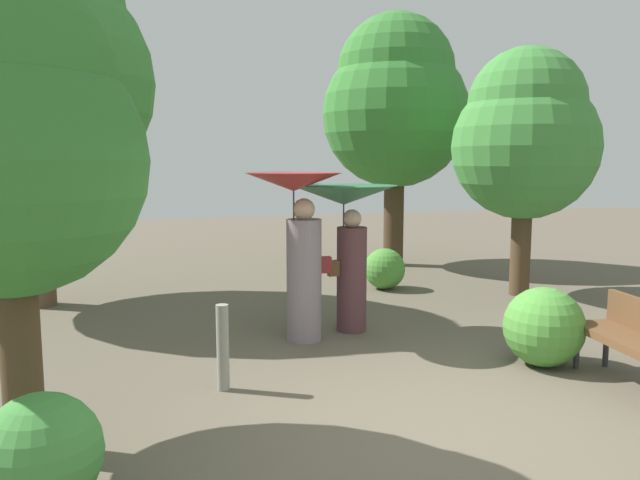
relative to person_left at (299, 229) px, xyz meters
The scene contains 11 objects.
ground_plane 3.15m from the person_left, 81.59° to the right, with size 40.00×40.00×0.00m, color brown.
person_left is the anchor object (origin of this frame).
person_right 0.73m from the person_left, 19.37° to the left, with size 1.35×1.35×1.89m.
tree_near_left 4.97m from the person_left, 138.87° to the left, with size 3.61×3.61×5.70m.
tree_near_right 4.59m from the person_left, 19.96° to the left, with size 2.33×2.33×4.00m.
tree_mid_left 3.67m from the person_left, 140.48° to the right, with size 1.97×1.97×3.57m.
tree_mid_right 6.21m from the person_left, 55.51° to the left, with size 3.02×3.02×5.21m.
bush_path_left 4.14m from the person_left, 128.20° to the right, with size 0.76×0.76×0.76m, color #428C3D.
bush_path_right 3.52m from the person_left, 49.51° to the left, with size 0.71×0.71×0.71m, color #4C9338.
bush_behind_bench 2.98m from the person_left, 35.97° to the right, with size 0.86×0.86×0.86m, color #4C9338.
path_marker_post 2.03m from the person_left, 128.78° to the right, with size 0.12×0.12×0.84m, color gray.
Camera 1 is at (-2.26, -4.33, 2.19)m, focal length 34.49 mm.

